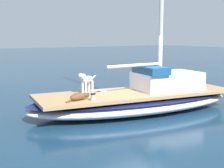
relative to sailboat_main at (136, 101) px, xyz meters
name	(u,v)px	position (x,y,z in m)	size (l,w,h in m)	color
ground_plane	(136,111)	(0.00, 0.00, -0.34)	(120.00, 120.00, 0.00)	navy
sailboat_main	(136,101)	(0.00, 0.00, 0.00)	(3.82, 7.58, 0.66)	white
cabin_house	(165,80)	(0.22, 1.10, 0.67)	(1.79, 2.45, 0.84)	silver
dog_brown	(79,96)	(0.07, -2.21, 0.43)	(0.42, 0.93, 0.22)	brown
dog_white	(87,80)	(-0.76, -1.46, 0.75)	(0.46, 0.89, 0.70)	silver
deck_winch	(93,97)	(0.36, -1.92, 0.42)	(0.16, 0.16, 0.21)	#B7B7BC
coiled_rope	(102,91)	(-0.74, -0.87, 0.35)	(0.32, 0.32, 0.04)	beige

